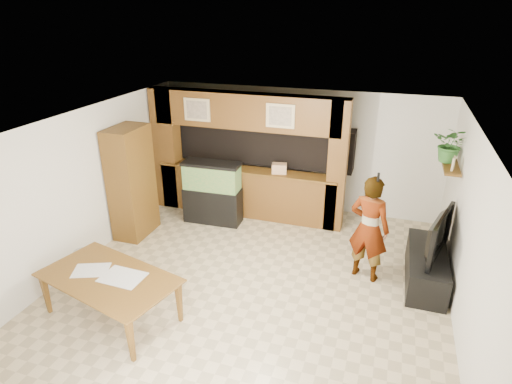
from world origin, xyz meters
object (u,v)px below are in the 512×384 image
(television, at_px, (432,233))
(person, at_px, (369,229))
(aquarium, at_px, (212,193))
(dining_table, at_px, (109,298))
(pantry_cabinet, at_px, (132,183))

(television, relative_size, person, 0.69)
(aquarium, xyz_separation_m, dining_table, (-0.18, -3.26, -0.29))
(television, bearing_deg, aquarium, 94.14)
(pantry_cabinet, distance_m, television, 5.35)
(aquarium, height_order, person, person)
(television, bearing_deg, pantry_cabinet, 106.75)
(pantry_cabinet, distance_m, dining_table, 2.66)
(television, xyz_separation_m, person, (-0.95, -0.16, 0.01))
(pantry_cabinet, xyz_separation_m, person, (4.40, -0.14, -0.18))
(pantry_cabinet, bearing_deg, television, 0.18)
(television, bearing_deg, dining_table, 135.28)
(pantry_cabinet, relative_size, television, 1.75)
(aquarium, xyz_separation_m, person, (3.16, -1.06, 0.26))
(aquarium, relative_size, dining_table, 0.67)
(person, xyz_separation_m, dining_table, (-3.34, -2.19, -0.55))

